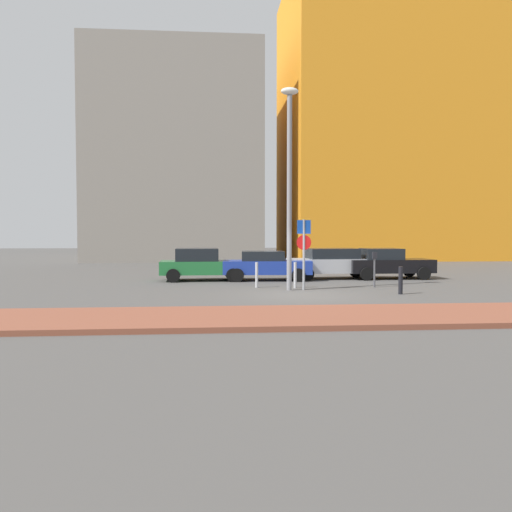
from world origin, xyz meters
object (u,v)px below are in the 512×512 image
at_px(traffic_bollard_near, 401,280).
at_px(traffic_bollard_mid, 295,275).
at_px(parked_car_black, 387,263).
at_px(parking_meter, 375,265).
at_px(traffic_bollard_far, 257,275).
at_px(parked_car_blue, 266,265).
at_px(parked_car_silver, 333,263).
at_px(parking_sign_post, 304,246).
at_px(street_lamp, 289,174).
at_px(parked_car_green, 201,264).

distance_m(traffic_bollard_near, traffic_bollard_mid, 4.40).
xyz_separation_m(parked_car_black, traffic_bollard_mid, (-5.33, -4.08, -0.23)).
relative_size(parked_car_black, parking_meter, 2.85).
bearing_deg(traffic_bollard_far, traffic_bollard_mid, -11.83).
bearing_deg(parked_car_black, traffic_bollard_near, -104.64).
relative_size(parked_car_blue, parking_meter, 2.89).
distance_m(parked_car_silver, traffic_bollard_near, 6.86).
bearing_deg(parked_car_black, parking_sign_post, -136.50).
xyz_separation_m(parked_car_blue, parked_car_silver, (3.44, 0.58, 0.06)).
bearing_deg(parking_sign_post, parked_car_silver, 64.67).
relative_size(parking_sign_post, parking_meter, 1.90).
distance_m(parked_car_silver, traffic_bollard_mid, 4.98).
distance_m(parking_meter, street_lamp, 5.36).
bearing_deg(parked_car_black, traffic_bollard_far, -151.53).
height_order(parked_car_black, traffic_bollard_far, parked_car_black).
height_order(parked_car_black, parking_meter, parked_car_black).
bearing_deg(parked_car_green, street_lamp, -52.13).
xyz_separation_m(traffic_bollard_near, traffic_bollard_mid, (-3.60, 2.53, 0.02)).
distance_m(parking_sign_post, traffic_bollard_far, 2.46).
bearing_deg(parked_car_black, traffic_bollard_mid, -142.55).
bearing_deg(traffic_bollard_far, parked_car_silver, 43.09).
bearing_deg(parking_sign_post, traffic_bollard_near, -27.65).
distance_m(parked_car_black, parking_sign_post, 7.11).
height_order(parked_car_green, parked_car_silver, parked_car_green).
height_order(parked_car_black, street_lamp, street_lamp).
bearing_deg(traffic_bollard_near, parked_car_silver, 98.46).
distance_m(parking_meter, traffic_bollard_near, 2.61).
distance_m(parking_sign_post, street_lamp, 2.94).
bearing_deg(traffic_bollard_mid, parked_car_green, 136.07).
distance_m(parking_sign_post, traffic_bollard_near, 4.02).
bearing_deg(parked_car_black, parked_car_blue, -176.10).
bearing_deg(parked_car_silver, parked_car_blue, -170.40).
bearing_deg(parking_sign_post, parking_meter, 14.09).
bearing_deg(traffic_bollard_mid, parked_car_silver, 58.55).
relative_size(parking_sign_post, traffic_bollard_far, 2.67).
relative_size(parked_car_silver, traffic_bollard_mid, 4.18).
distance_m(parked_car_green, traffic_bollard_far, 4.23).
relative_size(parked_car_black, traffic_bollard_far, 3.99).
distance_m(parked_car_blue, parked_car_silver, 3.49).
bearing_deg(parking_meter, parked_car_silver, 100.87).
relative_size(parked_car_blue, parked_car_silver, 0.95).
bearing_deg(street_lamp, parking_meter, 12.46).
distance_m(parked_car_green, parking_meter, 8.29).
relative_size(parked_car_green, traffic_bollard_near, 3.93).
bearing_deg(parked_car_green, traffic_bollard_mid, -43.93).
relative_size(parked_car_green, street_lamp, 0.51).
xyz_separation_m(street_lamp, traffic_bollard_far, (-1.21, 1.13, -4.14)).
relative_size(parking_meter, street_lamp, 0.19).
bearing_deg(parked_car_green, traffic_bollard_far, -55.70).
distance_m(parked_car_blue, traffic_bollard_mid, 3.76).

